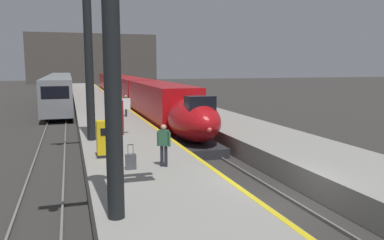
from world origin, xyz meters
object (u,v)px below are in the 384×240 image
(regional_train_adjacent, at_px, (60,88))
(passenger_mid_platform, at_px, (126,104))
(passenger_near_edge, at_px, (164,142))
(rolling_suitcase, at_px, (131,162))
(highspeed_train_main, at_px, (130,91))
(station_column_near, at_px, (113,7))
(station_column_mid, at_px, (88,26))
(departure_info_board, at_px, (123,109))
(ticket_machine_yellow, at_px, (105,140))

(regional_train_adjacent, bearing_deg, passenger_mid_platform, -76.60)
(passenger_near_edge, bearing_deg, passenger_mid_platform, 87.32)
(passenger_mid_platform, xyz_separation_m, rolling_suitcase, (-2.05, -15.72, -0.69))
(highspeed_train_main, distance_m, passenger_mid_platform, 16.01)
(passenger_near_edge, distance_m, passenger_mid_platform, 15.71)
(regional_train_adjacent, height_order, passenger_near_edge, regional_train_adjacent)
(highspeed_train_main, relative_size, regional_train_adjacent, 1.53)
(regional_train_adjacent, bearing_deg, passenger_near_edge, -83.10)
(highspeed_train_main, distance_m, station_column_near, 36.89)
(station_column_mid, relative_size, rolling_suitcase, 10.27)
(departure_info_board, bearing_deg, highspeed_train_main, 80.31)
(station_column_mid, xyz_separation_m, ticket_machine_yellow, (0.35, -4.13, -5.26))
(station_column_mid, height_order, passenger_mid_platform, station_column_mid)
(station_column_near, bearing_deg, highspeed_train_main, 80.82)
(passenger_near_edge, relative_size, rolling_suitcase, 1.72)
(highspeed_train_main, xyz_separation_m, ticket_machine_yellow, (-5.55, -29.06, -0.17))
(highspeed_train_main, height_order, station_column_mid, station_column_mid)
(highspeed_train_main, height_order, passenger_near_edge, highspeed_train_main)
(highspeed_train_main, height_order, departure_info_board, highspeed_train_main)
(station_column_mid, distance_m, passenger_mid_platform, 10.90)
(highspeed_train_main, xyz_separation_m, passenger_near_edge, (-3.48, -31.47, 0.08))
(passenger_mid_platform, height_order, ticket_machine_yellow, passenger_mid_platform)
(ticket_machine_yellow, bearing_deg, passenger_mid_platform, 78.10)
(ticket_machine_yellow, relative_size, departure_info_board, 0.75)
(ticket_machine_yellow, bearing_deg, passenger_near_edge, -49.41)
(highspeed_train_main, relative_size, passenger_near_edge, 33.08)
(station_column_near, height_order, station_column_mid, station_column_mid)
(passenger_near_edge, distance_m, rolling_suitcase, 1.48)
(passenger_near_edge, distance_m, ticket_machine_yellow, 3.18)
(regional_train_adjacent, distance_m, ticket_machine_yellow, 35.84)
(passenger_mid_platform, distance_m, ticket_machine_yellow, 13.58)
(highspeed_train_main, height_order, ticket_machine_yellow, highspeed_train_main)
(passenger_near_edge, height_order, rolling_suitcase, passenger_near_edge)
(regional_train_adjacent, distance_m, rolling_suitcase, 38.34)
(rolling_suitcase, bearing_deg, regional_train_adjacent, 94.94)
(station_column_near, bearing_deg, passenger_mid_platform, 81.37)
(station_column_mid, bearing_deg, passenger_mid_platform, 71.01)
(station_column_mid, bearing_deg, station_column_near, -89.70)
(passenger_mid_platform, xyz_separation_m, ticket_machine_yellow, (-2.80, -13.29, -0.25))
(passenger_near_edge, bearing_deg, rolling_suitcase, -178.81)
(regional_train_adjacent, relative_size, departure_info_board, 17.26)
(highspeed_train_main, distance_m, regional_train_adjacent, 10.51)
(ticket_machine_yellow, bearing_deg, highspeed_train_main, 79.19)
(regional_train_adjacent, relative_size, rolling_suitcase, 37.27)
(highspeed_train_main, distance_m, departure_info_board, 24.23)
(highspeed_train_main, bearing_deg, station_column_near, -99.18)
(station_column_near, xyz_separation_m, passenger_near_edge, (2.36, 4.68, -4.40))
(passenger_mid_platform, height_order, rolling_suitcase, passenger_mid_platform)
(station_column_near, bearing_deg, ticket_machine_yellow, 87.64)
(passenger_mid_platform, bearing_deg, rolling_suitcase, -97.43)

